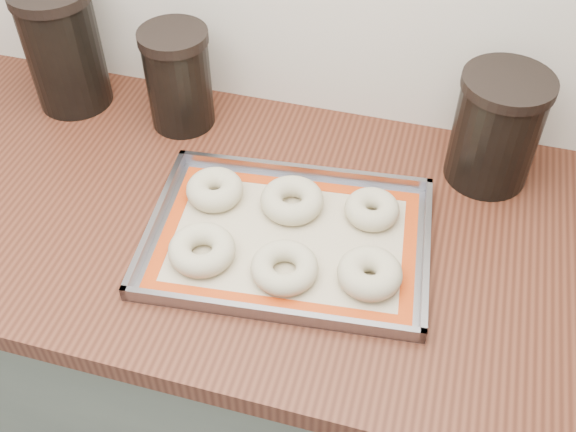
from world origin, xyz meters
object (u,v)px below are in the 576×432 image
(baking_tray, at_px, (288,238))
(bagel_front_left, at_px, (202,250))
(bagel_back_left, at_px, (215,190))
(canister_mid, at_px, (178,78))
(bagel_back_right, at_px, (372,209))
(bagel_front_right, at_px, (370,273))
(canister_left, at_px, (63,48))
(bagel_front_mid, at_px, (285,268))
(canister_right, at_px, (496,129))
(bagel_back_mid, at_px, (292,200))

(baking_tray, xyz_separation_m, bagel_front_left, (-0.12, -0.07, 0.02))
(bagel_back_left, relative_size, canister_mid, 0.50)
(bagel_front_left, distance_m, bagel_back_right, 0.29)
(bagel_front_right, height_order, canister_mid, canister_mid)
(canister_left, bearing_deg, baking_tray, -26.53)
(bagel_front_right, bearing_deg, bagel_front_mid, -170.50)
(baking_tray, bearing_deg, bagel_back_left, 157.72)
(bagel_front_right, distance_m, canister_right, 0.35)
(canister_left, bearing_deg, canister_mid, -1.32)
(bagel_front_mid, height_order, bagel_back_mid, bagel_back_mid)
(bagel_front_right, relative_size, bagel_back_left, 1.02)
(bagel_back_right, distance_m, canister_mid, 0.45)
(bagel_front_mid, distance_m, bagel_back_mid, 0.15)
(bagel_front_left, relative_size, bagel_back_mid, 0.99)
(baking_tray, distance_m, bagel_front_right, 0.16)
(baking_tray, xyz_separation_m, bagel_front_mid, (0.02, -0.07, 0.02))
(canister_left, bearing_deg, bagel_front_mid, -31.91)
(bagel_back_left, relative_size, bagel_back_mid, 0.91)
(bagel_front_right, relative_size, bagel_back_right, 1.09)
(bagel_back_left, distance_m, bagel_back_mid, 0.14)
(bagel_front_right, height_order, bagel_back_mid, bagel_front_right)
(baking_tray, relative_size, bagel_front_left, 4.55)
(bagel_front_left, height_order, bagel_front_right, bagel_front_right)
(bagel_front_right, relative_size, canister_left, 0.41)
(bagel_front_mid, bearing_deg, canister_right, 49.07)
(bagel_back_right, height_order, canister_left, canister_left)
(bagel_back_mid, distance_m, canister_left, 0.55)
(bagel_back_right, xyz_separation_m, canister_left, (-0.65, 0.17, 0.10))
(baking_tray, relative_size, canister_left, 2.01)
(baking_tray, relative_size, bagel_back_mid, 4.52)
(baking_tray, bearing_deg, bagel_front_left, -148.46)
(bagel_back_right, distance_m, canister_left, 0.68)
(canister_left, bearing_deg, bagel_back_right, -15.03)
(baking_tray, relative_size, canister_right, 2.36)
(bagel_back_left, bearing_deg, canister_mid, 125.10)
(bagel_front_left, bearing_deg, canister_right, 38.00)
(baking_tray, xyz_separation_m, bagel_front_right, (0.15, -0.05, 0.02))
(bagel_front_left, bearing_deg, baking_tray, 31.54)
(bagel_back_mid, bearing_deg, bagel_front_right, -38.27)
(bagel_back_right, bearing_deg, canister_mid, 157.64)
(bagel_back_left, xyz_separation_m, canister_mid, (-0.14, 0.20, 0.08))
(bagel_back_mid, bearing_deg, baking_tray, -79.79)
(canister_right, bearing_deg, baking_tray, -139.67)
(baking_tray, relative_size, bagel_front_mid, 4.62)
(bagel_back_left, xyz_separation_m, bagel_back_mid, (0.14, 0.01, -0.00))
(canister_left, bearing_deg, bagel_front_left, -39.89)
(bagel_front_left, relative_size, canister_mid, 0.54)
(canister_mid, bearing_deg, bagel_front_mid, -47.64)
(bagel_back_right, bearing_deg, canister_right, 43.19)
(bagel_front_right, bearing_deg, canister_mid, 144.42)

